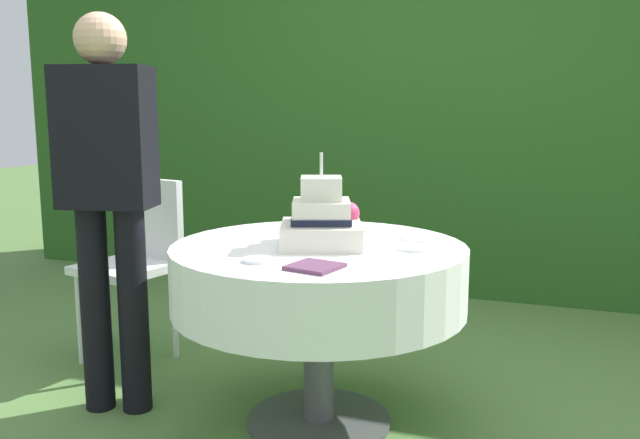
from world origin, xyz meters
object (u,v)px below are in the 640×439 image
serving_plate_near (415,248)px  serving_plate_far (258,260)px  standing_person (108,187)px  napkin_stack (315,267)px  garden_chair (138,251)px  cake_table (319,278)px  serving_plate_left (367,229)px  wedding_cake (323,221)px  serving_plate_right (420,238)px

serving_plate_near → serving_plate_far: same height
standing_person → napkin_stack: bearing=-12.1°
napkin_stack → garden_chair: (-1.21, 0.76, -0.19)m
cake_table → serving_plate_far: serving_plate_far is taller
serving_plate_left → garden_chair: garden_chair is taller
serving_plate_near → garden_chair: garden_chair is taller
wedding_cake → standing_person: standing_person is taller
serving_plate_left → standing_person: bearing=-150.1°
cake_table → garden_chair: size_ratio=1.27×
wedding_cake → serving_plate_near: (0.35, 0.05, -0.09)m
serving_plate_near → serving_plate_left: 0.43m
cake_table → serving_plate_left: serving_plate_left is taller
cake_table → napkin_stack: size_ratio=7.32×
garden_chair → cake_table: bearing=-19.7°
garden_chair → serving_plate_right: bearing=-6.5°
serving_plate_near → serving_plate_far: bearing=-140.8°
napkin_stack → serving_plate_left: bearing=92.5°
cake_table → serving_plate_left: size_ratio=8.76×
serving_plate_far → serving_plate_right: same height
napkin_stack → garden_chair: size_ratio=0.17×
wedding_cake → napkin_stack: wedding_cake is taller
serving_plate_near → serving_plate_right: 0.19m
serving_plate_near → serving_plate_right: same height
serving_plate_far → cake_table: bearing=73.7°
cake_table → serving_plate_right: size_ratio=8.00×
wedding_cake → serving_plate_far: wedding_cake is taller
serving_plate_right → standing_person: standing_person is taller
wedding_cake → serving_plate_right: 0.41m
serving_plate_right → serving_plate_near: bearing=-84.0°
serving_plate_near → serving_plate_right: size_ratio=0.91×
serving_plate_right → napkin_stack: bearing=-111.0°
serving_plate_far → serving_plate_left: size_ratio=0.85×
cake_table → serving_plate_far: bearing=-106.3°
serving_plate_far → serving_plate_right: bearing=51.9°
cake_table → serving_plate_right: serving_plate_right is taller
serving_plate_far → standing_person: (-0.73, 0.17, 0.20)m
napkin_stack → standing_person: standing_person is taller
serving_plate_far → serving_plate_left: same height
serving_plate_left → napkin_stack: 0.73m
serving_plate_right → standing_person: size_ratio=0.09×
wedding_cake → serving_plate_left: 0.39m
serving_plate_near → garden_chair: (-1.46, 0.35, -0.19)m
garden_chair → standing_person: standing_person is taller
serving_plate_left → wedding_cake: bearing=-100.2°
napkin_stack → cake_table: bearing=107.9°
serving_plate_right → garden_chair: garden_chair is taller
wedding_cake → serving_plate_left: (0.07, 0.37, -0.09)m
wedding_cake → standing_person: (-0.85, -0.15, 0.11)m
cake_table → serving_plate_near: size_ratio=8.79×
serving_plate_near → standing_person: standing_person is taller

